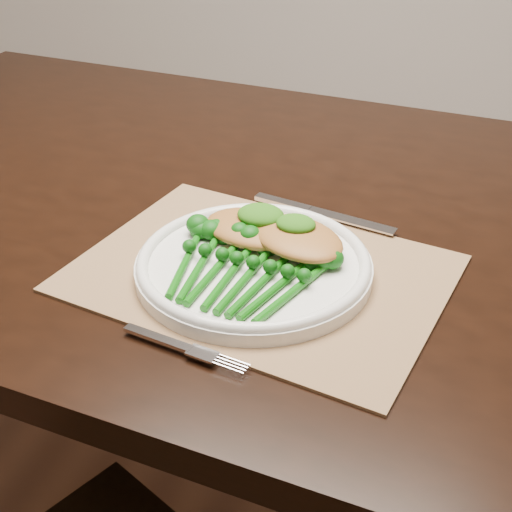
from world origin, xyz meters
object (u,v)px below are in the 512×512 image
(dinner_plate, at_px, (254,264))
(chicken_fillet_left, at_px, (254,229))
(dining_table, at_px, (248,394))
(placemat, at_px, (260,273))
(broccolini_bundle, at_px, (237,277))

(dinner_plate, bearing_deg, chicken_fillet_left, 107.16)
(dining_table, distance_m, placemat, 0.43)
(dinner_plate, distance_m, chicken_fillet_left, 0.06)
(dining_table, bearing_deg, broccolini_bundle, -68.58)
(dinner_plate, height_order, broccolini_bundle, broccolini_bundle)
(placemat, bearing_deg, dinner_plate, -126.95)
(chicken_fillet_left, distance_m, broccolini_bundle, 0.10)
(placemat, bearing_deg, chicken_fillet_left, 125.95)
(placemat, distance_m, broccolini_bundle, 0.05)
(dinner_plate, bearing_deg, placemat, 42.74)
(dining_table, height_order, broccolini_bundle, broccolini_bundle)
(dinner_plate, distance_m, broccolini_bundle, 0.04)
(placemat, height_order, broccolini_bundle, broccolini_bundle)
(dining_table, xyz_separation_m, dinner_plate, (0.07, -0.19, 0.39))
(placemat, height_order, dinner_plate, dinner_plate)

